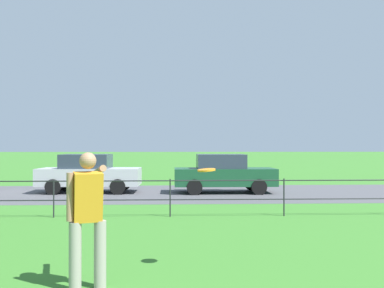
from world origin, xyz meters
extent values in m
cube|color=#4C4C51|center=(0.00, 17.63, 0.00)|extent=(80.00, 6.86, 0.01)
cylinder|color=#232328|center=(0.00, 11.72, 0.50)|extent=(0.04, 0.04, 1.00)
cylinder|color=#232328|center=(3.04, 11.72, 0.50)|extent=(0.04, 0.04, 1.00)
cylinder|color=#232328|center=(6.08, 11.72, 0.50)|extent=(0.04, 0.04, 1.00)
cylinder|color=#232328|center=(0.00, 11.72, 0.45)|extent=(30.38, 0.03, 0.03)
cylinder|color=#232328|center=(0.00, 11.72, 0.95)|extent=(30.38, 0.03, 0.03)
cylinder|color=gray|center=(1.85, 5.77, 0.44)|extent=(0.16, 0.16, 0.88)
cylinder|color=gray|center=(2.15, 5.88, 0.44)|extent=(0.16, 0.16, 0.88)
cube|color=orange|center=(2.00, 5.83, 1.20)|extent=(0.44, 0.40, 0.66)
sphere|color=#A87A5B|center=(2.00, 5.83, 1.67)|extent=(0.22, 0.22, 0.22)
cylinder|color=#A87A5B|center=(2.09, 6.18, 1.52)|extent=(0.30, 0.62, 0.19)
cylinder|color=#A87A5B|center=(1.79, 5.75, 1.21)|extent=(0.09, 0.09, 0.62)
cylinder|color=orange|center=(3.61, 6.60, 1.51)|extent=(0.38, 0.37, 0.05)
cube|color=#B7BABF|center=(-0.23, 18.02, 0.64)|extent=(4.04, 1.80, 0.68)
cube|color=#2D3847|center=(-0.38, 18.02, 1.26)|extent=(1.94, 1.57, 0.56)
cylinder|color=black|center=(1.03, 18.79, 0.30)|extent=(0.60, 0.21, 0.60)
cylinder|color=black|center=(0.99, 17.18, 0.30)|extent=(0.60, 0.21, 0.60)
cylinder|color=black|center=(-1.45, 18.85, 0.30)|extent=(0.60, 0.21, 0.60)
cylinder|color=black|center=(-1.49, 17.24, 0.30)|extent=(0.60, 0.21, 0.60)
cube|color=#194C2D|center=(5.18, 17.70, 0.64)|extent=(4.01, 1.72, 0.68)
cube|color=#2D3847|center=(5.03, 17.70, 1.26)|extent=(1.91, 1.53, 0.56)
cylinder|color=black|center=(6.43, 18.50, 0.30)|extent=(0.60, 0.20, 0.60)
cylinder|color=black|center=(6.42, 16.88, 0.30)|extent=(0.60, 0.20, 0.60)
cylinder|color=black|center=(3.95, 18.51, 0.30)|extent=(0.60, 0.20, 0.60)
cylinder|color=black|center=(3.94, 16.89, 0.30)|extent=(0.60, 0.20, 0.60)
camera|label=1|loc=(3.10, 0.01, 1.86)|focal=41.47mm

